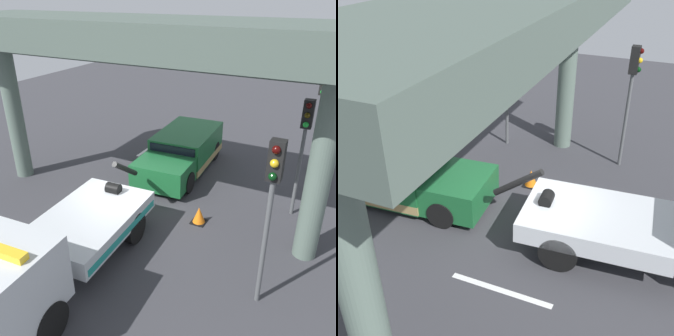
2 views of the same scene
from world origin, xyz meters
The scene contains 10 objects.
ground_plane centered at (0.00, 0.00, -0.05)m, with size 60.00×40.00×0.10m, color #38383D.
lane_stripe_west centered at (-6.00, -2.46, 0.00)m, with size 2.60×0.16×0.01m, color silver.
lane_stripe_mid centered at (0.00, -2.46, 0.00)m, with size 2.60×0.16×0.01m, color silver.
tow_truck_white centered at (3.64, 0.05, 1.20)m, with size 7.32×2.77×2.46m.
towed_van_green centered at (-4.50, 0.00, 0.78)m, with size 5.33×2.51×1.58m.
overpass_structure centered at (-0.91, 0.00, 5.57)m, with size 3.60×13.39×6.36m.
traffic_light_near centered at (-6.98, 4.94, 3.06)m, with size 0.39×0.32×4.20m.
traffic_light_far centered at (-2.98, 4.94, 2.98)m, with size 0.39×0.32×4.07m.
traffic_light_mid centered at (1.52, 4.94, 3.15)m, with size 0.39×0.32×4.33m.
traffic_cone_orange centered at (-0.99, 2.29, 0.27)m, with size 0.48×0.48×0.58m.
Camera 1 is at (8.62, 6.14, 7.04)m, focal length 39.11 mm.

